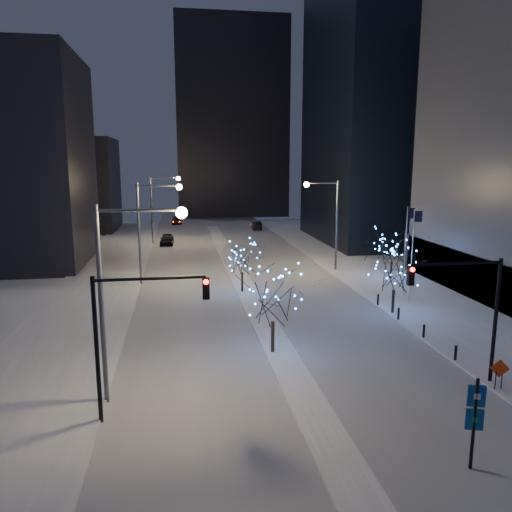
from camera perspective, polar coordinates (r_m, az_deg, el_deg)
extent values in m
plane|color=white|center=(26.07, 6.06, -16.69)|extent=(160.00, 160.00, 0.00)
cube|color=#B4BAC4|center=(58.88, -2.70, -1.00)|extent=(20.00, 130.00, 0.02)
cube|color=white|center=(54.01, -2.12, -2.00)|extent=(2.00, 80.00, 0.15)
cube|color=white|center=(48.79, 17.16, -3.87)|extent=(10.00, 90.00, 0.15)
cube|color=white|center=(44.66, -18.74, -5.31)|extent=(8.00, 90.00, 0.15)
cube|color=black|center=(94.52, -21.19, 7.61)|extent=(18.00, 16.00, 16.00)
cube|color=black|center=(115.32, -2.91, 15.21)|extent=(24.00, 14.00, 42.00)
cylinder|color=#595E66|center=(25.60, -17.25, -5.59)|extent=(0.24, 0.24, 10.00)
cylinder|color=#595E66|center=(24.50, -13.21, 5.11)|extent=(4.00, 0.16, 0.16)
sphere|color=#FFCC7F|center=(24.45, -8.50, 4.91)|extent=(0.56, 0.56, 0.56)
cylinder|color=#595E66|center=(49.96, -13.22, 2.42)|extent=(0.24, 0.24, 10.00)
cylinder|color=#595E66|center=(49.41, -11.12, 7.89)|extent=(4.00, 0.16, 0.16)
sphere|color=#FFCC7F|center=(49.38, -8.78, 7.79)|extent=(0.56, 0.56, 0.56)
cylinder|color=#595E66|center=(74.75, -11.84, 5.15)|extent=(0.24, 0.24, 10.00)
cylinder|color=#595E66|center=(74.38, -10.43, 8.81)|extent=(4.00, 0.16, 0.16)
sphere|color=#FFCC7F|center=(74.36, -8.87, 8.74)|extent=(0.56, 0.56, 0.56)
cylinder|color=#595E66|center=(55.51, 9.21, 3.38)|extent=(0.24, 0.24, 10.00)
cylinder|color=#595E66|center=(54.59, 7.59, 8.25)|extent=(3.50, 0.16, 0.16)
sphere|color=#FFCC7F|center=(54.13, 5.79, 8.11)|extent=(0.56, 0.56, 0.56)
cylinder|color=black|center=(24.19, -17.73, -10.33)|extent=(0.20, 0.20, 7.00)
cylinder|color=black|center=(22.96, -12.02, -2.55)|extent=(5.00, 0.14, 0.14)
cube|color=black|center=(23.08, -5.74, -3.70)|extent=(0.32, 0.28, 1.00)
sphere|color=#FF0C05|center=(22.82, -5.74, -2.96)|extent=(0.22, 0.22, 0.22)
cylinder|color=black|center=(29.89, 25.67, -6.84)|extent=(0.20, 0.20, 7.00)
cylinder|color=black|center=(27.77, 21.96, -0.81)|extent=(5.00, 0.14, 0.14)
cube|color=black|center=(26.70, 17.26, -2.15)|extent=(0.32, 0.28, 1.00)
sphere|color=#FF0C05|center=(26.47, 17.47, -1.50)|extent=(0.22, 0.22, 0.22)
cylinder|color=silver|center=(43.56, 17.37, -0.12)|extent=(0.10, 0.10, 8.00)
cube|color=black|center=(43.23, 18.04, 4.33)|extent=(0.70, 0.03, 0.90)
cylinder|color=silver|center=(46.03, 16.68, 0.49)|extent=(0.10, 0.10, 8.00)
cube|color=black|center=(45.72, 17.31, 4.69)|extent=(0.70, 0.03, 0.90)
cylinder|color=black|center=(33.02, 21.85, -10.23)|extent=(0.16, 0.16, 0.90)
cylinder|color=black|center=(36.29, 18.63, -8.13)|extent=(0.16, 0.16, 0.90)
cylinder|color=black|center=(39.69, 15.98, -6.35)|extent=(0.16, 0.16, 0.90)
cylinder|color=black|center=(43.20, 13.76, -4.86)|extent=(0.16, 0.16, 0.90)
imported|color=black|center=(74.19, -10.14, 1.91)|extent=(2.13, 4.80, 1.60)
imported|color=black|center=(89.17, 0.05, 3.50)|extent=(1.79, 4.57, 1.48)
imported|color=black|center=(98.31, -9.08, 4.00)|extent=(1.91, 4.64, 1.34)
cylinder|color=black|center=(31.81, 1.92, -9.19)|extent=(0.22, 0.22, 1.99)
cylinder|color=black|center=(46.13, -1.59, -2.98)|extent=(0.22, 0.22, 1.79)
cylinder|color=black|center=(41.19, 15.39, -5.01)|extent=(0.22, 0.22, 1.85)
cylinder|color=black|center=(53.03, 15.20, -1.56)|extent=(0.22, 0.22, 1.77)
cylinder|color=black|center=(22.19, 23.65, -17.23)|extent=(0.13, 0.13, 3.81)
cube|color=navy|center=(21.67, 23.89, -14.42)|extent=(0.67, 0.29, 0.87)
cube|color=navy|center=(22.09, 23.69, -16.73)|extent=(0.67, 0.29, 0.87)
cylinder|color=black|center=(29.87, 25.69, -12.70)|extent=(0.05, 0.05, 0.98)
cylinder|color=black|center=(30.07, 26.27, -12.59)|extent=(0.05, 0.05, 0.98)
cube|color=red|center=(29.72, 26.09, -11.46)|extent=(0.96, 0.36, 1.01)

